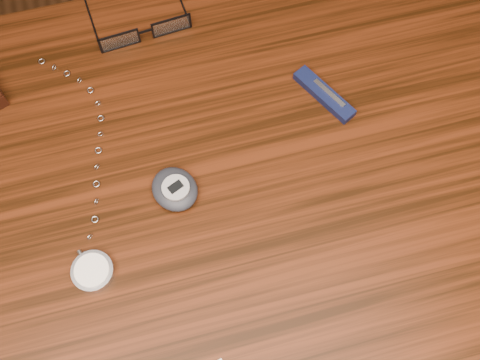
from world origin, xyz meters
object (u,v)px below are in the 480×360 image
at_px(pocket_watch, 92,262).
at_px(pocket_knife, 324,94).
at_px(desk, 211,230).
at_px(eyeglasses, 144,29).
at_px(pedometer, 175,189).

distance_m(pocket_watch, pocket_knife, 0.36).
distance_m(desk, pocket_watch, 0.19).
bearing_deg(pocket_watch, pocket_knife, 24.06).
height_order(eyeglasses, pedometer, eyeglasses).
xyz_separation_m(pocket_watch, pedometer, (0.11, 0.06, 0.00)).
relative_size(desk, pocket_knife, 10.59).
bearing_deg(eyeglasses, pocket_watch, -111.82).
xyz_separation_m(desk, pocket_knife, (0.18, 0.11, 0.11)).
relative_size(pedometer, pocket_knife, 0.82).
xyz_separation_m(pocket_watch, pocket_knife, (0.33, 0.15, -0.00)).
bearing_deg(eyeglasses, pedometer, -92.25).
xyz_separation_m(eyeglasses, pocket_watch, (-0.12, -0.30, -0.01)).
distance_m(pocket_watch, pedometer, 0.13).
height_order(desk, pedometer, pedometer).
bearing_deg(pocket_watch, pedometer, 29.52).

